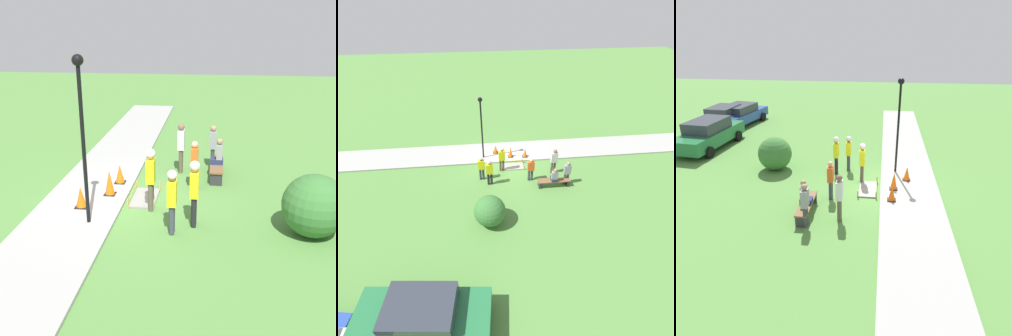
# 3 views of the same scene
# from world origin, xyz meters

# --- Properties ---
(ground_plane) EXTENTS (60.00, 60.00, 0.00)m
(ground_plane) POSITION_xyz_m (0.00, 0.00, 0.00)
(ground_plane) COLOR #51843D
(sidewalk) EXTENTS (28.00, 2.42, 0.10)m
(sidewalk) POSITION_xyz_m (0.00, -1.21, 0.05)
(sidewalk) COLOR #9E9E99
(sidewalk) RESTS_ON ground_plane
(wet_concrete_patch) EXTENTS (1.52, 0.78, 0.30)m
(wet_concrete_patch) POSITION_xyz_m (-0.27, 0.53, 0.04)
(wet_concrete_patch) COLOR gray
(wet_concrete_patch) RESTS_ON ground_plane
(traffic_cone_near_patch) EXTENTS (0.34, 0.34, 0.61)m
(traffic_cone_near_patch) POSITION_xyz_m (-1.25, -0.44, 0.40)
(traffic_cone_near_patch) COLOR black
(traffic_cone_near_patch) RESTS_ON sidewalk
(traffic_cone_far_patch) EXTENTS (0.34, 0.34, 0.76)m
(traffic_cone_far_patch) POSITION_xyz_m (-0.27, -0.54, 0.47)
(traffic_cone_far_patch) COLOR black
(traffic_cone_far_patch) RESTS_ON sidewalk
(traffic_cone_sidewalk_edge) EXTENTS (0.34, 0.34, 0.62)m
(traffic_cone_sidewalk_edge) POSITION_xyz_m (0.72, -1.12, 0.40)
(traffic_cone_sidewalk_edge) COLOR black
(traffic_cone_sidewalk_edge) RESTS_ON sidewalk
(park_bench) EXTENTS (1.91, 0.44, 0.47)m
(park_bench) POSITION_xyz_m (-2.49, 2.67, 0.34)
(park_bench) COLOR #2D2D33
(park_bench) RESTS_ON ground_plane
(person_seated_on_bench) EXTENTS (0.36, 0.44, 0.89)m
(person_seated_on_bench) POSITION_xyz_m (-2.46, 2.72, 0.81)
(person_seated_on_bench) COLOR navy
(person_seated_on_bench) RESTS_ON park_bench
(worker_supervisor) EXTENTS (0.40, 0.26, 1.80)m
(worker_supervisor) POSITION_xyz_m (1.28, 2.10, 1.08)
(worker_supervisor) COLOR black
(worker_supervisor) RESTS_ON ground_plane
(worker_assistant) EXTENTS (0.40, 0.25, 1.70)m
(worker_assistant) POSITION_xyz_m (1.75, 1.57, 1.00)
(worker_assistant) COLOR #383D47
(worker_assistant) RESTS_ON ground_plane
(worker_trainee) EXTENTS (0.40, 0.26, 1.82)m
(worker_trainee) POSITION_xyz_m (0.45, 0.84, 1.09)
(worker_trainee) COLOR brown
(worker_trainee) RESTS_ON ground_plane
(bystander_in_orange_shirt) EXTENTS (0.40, 0.22, 1.60)m
(bystander_in_orange_shirt) POSITION_xyz_m (-1.19, 1.97, 0.90)
(bystander_in_orange_shirt) COLOR #383D47
(bystander_in_orange_shirt) RESTS_ON ground_plane
(bystander_in_gray_shirt) EXTENTS (0.40, 0.23, 1.76)m
(bystander_in_gray_shirt) POSITION_xyz_m (-2.75, 1.42, 1.00)
(bystander_in_gray_shirt) COLOR brown
(bystander_in_gray_shirt) RESTS_ON ground_plane
(bystander_in_white_shirt) EXTENTS (0.40, 0.22, 1.60)m
(bystander_in_white_shirt) POSITION_xyz_m (-3.27, 2.52, 0.90)
(bystander_in_white_shirt) COLOR #383D47
(bystander_in_white_shirt) RESTS_ON ground_plane
(lamppost_near) EXTENTS (0.28, 0.28, 4.30)m
(lamppost_near) POSITION_xyz_m (1.58, -0.65, 2.88)
(lamppost_near) COLOR black
(lamppost_near) RESTS_ON sidewalk
(shrub_rounded_near) EXTENTS (1.60, 1.60, 1.60)m
(shrub_rounded_near) POSITION_xyz_m (1.44, 5.08, 0.80)
(shrub_rounded_near) COLOR #387033
(shrub_rounded_near) RESTS_ON ground_plane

